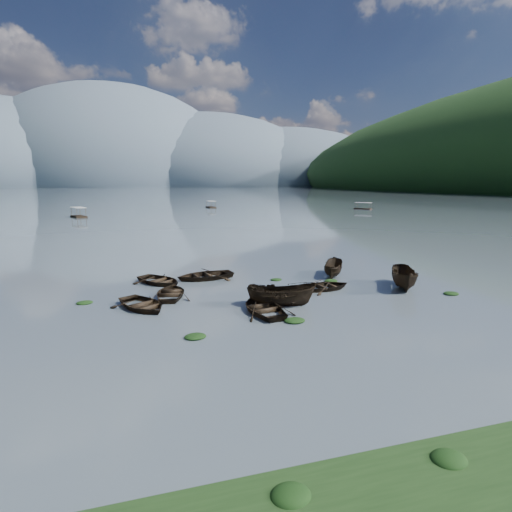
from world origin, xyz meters
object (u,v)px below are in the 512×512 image
object	(u,v)px
rowboat_3	(264,312)
pontoon_centre	(211,208)
rowboat_0	(142,308)
pontoon_left	(79,217)

from	to	relation	value
rowboat_3	pontoon_centre	distance (m)	108.80
rowboat_0	pontoon_left	bearing A→B (deg)	72.04
rowboat_3	pontoon_left	distance (m)	82.99
rowboat_3	pontoon_centre	xyz separation A→B (m)	(15.18, 107.73, 0.00)
rowboat_3	pontoon_left	size ratio (longest dim) A/B	0.76
rowboat_0	pontoon_centre	bearing A→B (deg)	49.50
rowboat_3	pontoon_left	bearing A→B (deg)	-82.39
rowboat_0	rowboat_3	xyz separation A→B (m)	(7.54, -2.95, 0.00)
pontoon_left	pontoon_centre	distance (m)	45.97
pontoon_centre	rowboat_3	bearing A→B (deg)	-103.71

